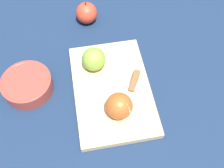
% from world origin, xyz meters
% --- Properties ---
extents(ground_plane, '(4.00, 4.00, 0.00)m').
position_xyz_m(ground_plane, '(0.00, 0.00, 0.00)').
color(ground_plane, '#14233D').
extents(cutting_board, '(0.34, 0.23, 0.02)m').
position_xyz_m(cutting_board, '(0.00, 0.00, 0.01)').
color(cutting_board, tan).
rests_on(cutting_board, ground_plane).
extents(apple_half_left, '(0.07, 0.07, 0.07)m').
position_xyz_m(apple_half_left, '(-0.09, -0.03, 0.06)').
color(apple_half_left, olive).
rests_on(apple_half_left, cutting_board).
extents(apple_half_right, '(0.07, 0.07, 0.07)m').
position_xyz_m(apple_half_right, '(0.08, 0.00, 0.06)').
color(apple_half_right, '#AD4C1E').
rests_on(apple_half_right, cutting_board).
extents(knife, '(0.14, 0.09, 0.02)m').
position_xyz_m(knife, '(0.00, 0.06, 0.03)').
color(knife, silver).
rests_on(knife, cutting_board).
extents(apple_slice, '(0.06, 0.06, 0.01)m').
position_xyz_m(apple_slice, '(0.04, 0.05, 0.02)').
color(apple_slice, beige).
rests_on(apple_slice, cutting_board).
extents(apple_whole, '(0.07, 0.07, 0.08)m').
position_xyz_m(apple_whole, '(-0.30, -0.02, 0.04)').
color(apple_whole, red).
rests_on(apple_whole, ground_plane).
extents(bowl, '(0.14, 0.14, 0.05)m').
position_xyz_m(bowl, '(-0.07, -0.23, 0.03)').
color(bowl, '#99382D').
rests_on(bowl, ground_plane).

